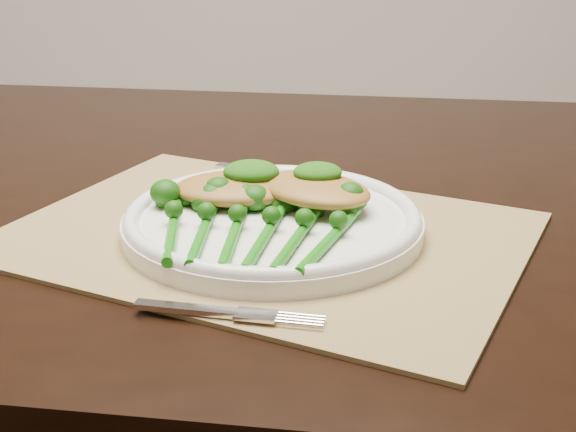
{
  "coord_description": "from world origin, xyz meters",
  "views": [
    {
      "loc": [
        0.12,
        -0.83,
        1.04
      ],
      "look_at": [
        0.11,
        -0.16,
        0.78
      ],
      "focal_mm": 50.0,
      "sensor_mm": 36.0,
      "label": 1
    }
  ],
  "objects_px": {
    "placemat": "(265,235)",
    "dinner_plate": "(273,220)",
    "chicken_fillet_left": "(239,188)",
    "broccolini_bundle": "(250,234)"
  },
  "relations": [
    {
      "from": "placemat",
      "to": "dinner_plate",
      "type": "bearing_deg",
      "value": 24.38
    },
    {
      "from": "dinner_plate",
      "to": "chicken_fillet_left",
      "type": "relative_size",
      "value": 2.23
    },
    {
      "from": "chicken_fillet_left",
      "to": "broccolini_bundle",
      "type": "distance_m",
      "value": 0.1
    },
    {
      "from": "dinner_plate",
      "to": "chicken_fillet_left",
      "type": "height_order",
      "value": "chicken_fillet_left"
    },
    {
      "from": "placemat",
      "to": "chicken_fillet_left",
      "type": "distance_m",
      "value": 0.06
    },
    {
      "from": "chicken_fillet_left",
      "to": "dinner_plate",
      "type": "bearing_deg",
      "value": -54.12
    },
    {
      "from": "chicken_fillet_left",
      "to": "broccolini_bundle",
      "type": "relative_size",
      "value": 0.61
    },
    {
      "from": "dinner_plate",
      "to": "broccolini_bundle",
      "type": "bearing_deg",
      "value": -108.22
    },
    {
      "from": "dinner_plate",
      "to": "chicken_fillet_left",
      "type": "distance_m",
      "value": 0.06
    },
    {
      "from": "placemat",
      "to": "dinner_plate",
      "type": "relative_size",
      "value": 1.67
    }
  ]
}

